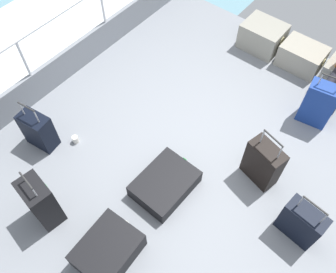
{
  "coord_description": "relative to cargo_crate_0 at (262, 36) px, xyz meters",
  "views": [
    {
      "loc": [
        1.3,
        -2.13,
        3.83
      ],
      "look_at": [
        -0.24,
        -0.22,
        0.25
      ],
      "focal_mm": 38.02,
      "sensor_mm": 36.0,
      "label": 1
    }
  ],
  "objects": [
    {
      "name": "suitcase_1",
      "position": [
        1.83,
        -2.37,
        0.05
      ],
      "size": [
        0.45,
        0.26,
        0.71
      ],
      "color": "black",
      "rests_on": "ground_plane"
    },
    {
      "name": "cargo_crate_0",
      "position": [
        0.0,
        0.0,
        0.0
      ],
      "size": [
        0.65,
        0.5,
        0.41
      ],
      "color": "gray",
      "rests_on": "ground_plane"
    },
    {
      "name": "cargo_crate_1",
      "position": [
        0.67,
        0.0,
        -0.03
      ],
      "size": [
        0.65,
        0.45,
        0.35
      ],
      "color": "#9E9989",
      "rests_on": "ground_plane"
    },
    {
      "name": "paper_cup",
      "position": [
        -0.92,
        -3.06,
        -0.15
      ],
      "size": [
        0.08,
        0.08,
        0.1
      ],
      "primitive_type": "cylinder",
      "color": "white",
      "rests_on": "ground_plane"
    },
    {
      "name": "suitcase_6",
      "position": [
        0.39,
        -2.86,
        -0.1
      ],
      "size": [
        0.56,
        0.73,
        0.21
      ],
      "color": "black",
      "rests_on": "ground_plane"
    },
    {
      "name": "ground_plane",
      "position": [
        0.3,
        -2.17,
        -0.23
      ],
      "size": [
        4.4,
        5.2,
        0.06
      ],
      "primitive_type": "cube",
      "color": "gray"
    },
    {
      "name": "suitcase_5",
      "position": [
        1.16,
        -2.02,
        0.09
      ],
      "size": [
        0.46,
        0.32,
        0.81
      ],
      "color": "black",
      "rests_on": "ground_plane"
    },
    {
      "name": "suitcase_4",
      "position": [
        1.27,
        -0.83,
        0.11
      ],
      "size": [
        0.41,
        0.28,
        0.82
      ],
      "color": "navy",
      "rests_on": "ground_plane"
    },
    {
      "name": "suitcase_2",
      "position": [
        -0.42,
        -3.93,
        0.13
      ],
      "size": [
        0.4,
        0.3,
        0.84
      ],
      "color": "black",
      "rests_on": "ground_plane"
    },
    {
      "name": "railing_port",
      "position": [
        -1.87,
        -2.17,
        0.58
      ],
      "size": [
        0.04,
        4.2,
        1.02
      ],
      "color": "silver",
      "rests_on": "ground_plane"
    },
    {
      "name": "suitcase_3",
      "position": [
        -1.24,
        -3.33,
        0.06
      ],
      "size": [
        0.41,
        0.27,
        0.73
      ],
      "color": "black",
      "rests_on": "ground_plane"
    },
    {
      "name": "sea_wake",
      "position": [
        -3.3,
        -2.17,
        -0.54
      ],
      "size": [
        12.0,
        12.0,
        0.01
      ],
      "color": "#6B99A8",
      "rests_on": "ground_plane"
    },
    {
      "name": "gunwale_port",
      "position": [
        -1.87,
        -2.17,
        0.02
      ],
      "size": [
        0.06,
        5.2,
        0.45
      ],
      "primitive_type": "cube",
      "color": "gray",
      "rests_on": "ground_plane"
    },
    {
      "name": "suitcase_0",
      "position": [
        0.42,
        -3.83,
        -0.07
      ],
      "size": [
        0.55,
        0.67,
        0.27
      ],
      "color": "black",
      "rests_on": "ground_plane"
    }
  ]
}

